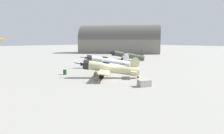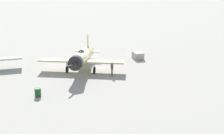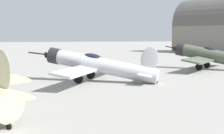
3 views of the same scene
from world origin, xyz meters
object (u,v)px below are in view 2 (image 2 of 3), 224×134
(airplane_foreground, at_px, (82,57))
(fuel_drum, at_px, (38,92))
(equipment_crate, at_px, (138,55))
(ground_crew_mechanic, at_px, (112,68))

(airplane_foreground, xyz_separation_m, fuel_drum, (-8.13, -3.20, -1.19))
(airplane_foreground, distance_m, equipment_crate, 8.49)
(ground_crew_mechanic, xyz_separation_m, fuel_drum, (-9.39, 0.79, -0.59))
(airplane_foreground, xyz_separation_m, ground_crew_mechanic, (1.26, -3.99, -0.60))
(fuel_drum, bearing_deg, equipment_crate, 5.80)
(airplane_foreground, relative_size, equipment_crate, 4.61)
(airplane_foreground, bearing_deg, ground_crew_mechanic, 65.91)
(ground_crew_mechanic, distance_m, fuel_drum, 9.45)
(ground_crew_mechanic, bearing_deg, fuel_drum, -153.71)
(ground_crew_mechanic, bearing_deg, equipment_crate, 50.47)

